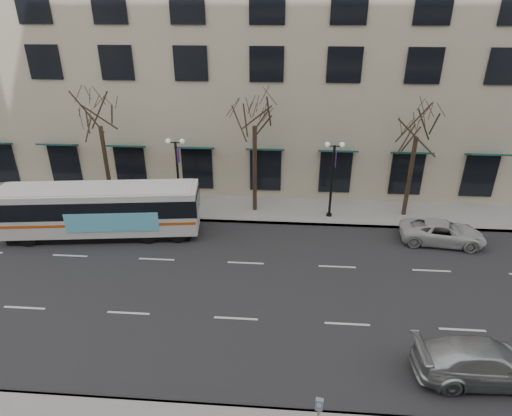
# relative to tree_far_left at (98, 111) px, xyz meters

# --- Properties ---
(ground) EXTENTS (160.00, 160.00, 0.00)m
(ground) POSITION_rel_tree_far_left_xyz_m (10.00, -8.80, -6.70)
(ground) COLOR black
(ground) RESTS_ON ground
(sidewalk_far) EXTENTS (80.00, 4.00, 0.15)m
(sidewalk_far) POSITION_rel_tree_far_left_xyz_m (15.00, 0.20, -6.62)
(sidewalk_far) COLOR gray
(sidewalk_far) RESTS_ON ground
(building_hotel) EXTENTS (40.00, 20.00, 24.00)m
(building_hotel) POSITION_rel_tree_far_left_xyz_m (8.00, 12.20, 5.30)
(building_hotel) COLOR #C1AE93
(building_hotel) RESTS_ON ground
(tree_far_left) EXTENTS (3.60, 3.60, 8.34)m
(tree_far_left) POSITION_rel_tree_far_left_xyz_m (0.00, 0.00, 0.00)
(tree_far_left) COLOR black
(tree_far_left) RESTS_ON ground
(tree_far_mid) EXTENTS (3.60, 3.60, 8.55)m
(tree_far_mid) POSITION_rel_tree_far_left_xyz_m (10.00, 0.00, 0.21)
(tree_far_mid) COLOR black
(tree_far_mid) RESTS_ON ground
(tree_far_right) EXTENTS (3.60, 3.60, 8.06)m
(tree_far_right) POSITION_rel_tree_far_left_xyz_m (20.00, 0.00, -0.28)
(tree_far_right) COLOR black
(tree_far_right) RESTS_ON ground
(lamp_post_left) EXTENTS (1.22, 0.45, 5.21)m
(lamp_post_left) POSITION_rel_tree_far_left_xyz_m (5.01, -0.60, -3.75)
(lamp_post_left) COLOR black
(lamp_post_left) RESTS_ON ground
(lamp_post_right) EXTENTS (1.22, 0.45, 5.21)m
(lamp_post_right) POSITION_rel_tree_far_left_xyz_m (15.01, -0.60, -3.75)
(lamp_post_right) COLOR black
(lamp_post_right) RESTS_ON ground
(city_bus) EXTENTS (11.94, 3.97, 3.18)m
(city_bus) POSITION_rel_tree_far_left_xyz_m (1.09, -3.99, -4.96)
(city_bus) COLOR silver
(city_bus) RESTS_ON ground
(silver_car) EXTENTS (5.35, 2.39, 1.52)m
(silver_car) POSITION_rel_tree_far_left_xyz_m (19.74, -13.72, -5.94)
(silver_car) COLOR #B1B5BA
(silver_car) RESTS_ON ground
(white_pickup) EXTENTS (5.04, 2.74, 1.34)m
(white_pickup) POSITION_rel_tree_far_left_xyz_m (21.41, -3.35, -6.03)
(white_pickup) COLOR #BCBCBC
(white_pickup) RESTS_ON ground
(pay_station) EXTENTS (0.28, 0.20, 1.18)m
(pay_station) POSITION_rel_tree_far_left_xyz_m (13.39, -16.38, -5.70)
(pay_station) COLOR gray
(pay_station) RESTS_ON sidewalk_near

